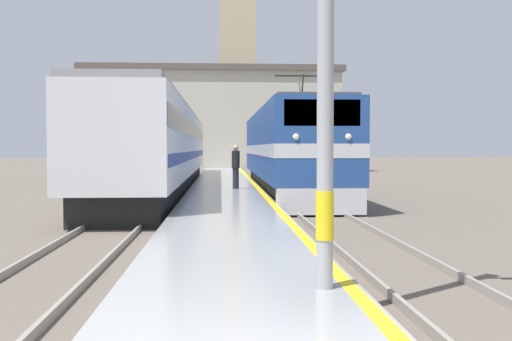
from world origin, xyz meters
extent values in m
plane|color=#60564C|center=(0.00, 30.00, 0.00)|extent=(200.00, 200.00, 0.00)
cube|color=#999999|center=(0.00, 25.00, 0.20)|extent=(3.09, 140.00, 0.40)
cube|color=yellow|center=(1.40, 25.00, 0.40)|extent=(0.20, 140.00, 0.00)
cube|color=#60564C|center=(2.85, 25.00, 0.01)|extent=(2.84, 140.00, 0.02)
cube|color=gray|center=(2.14, 25.00, 0.09)|extent=(0.07, 140.00, 0.14)
cube|color=gray|center=(3.57, 25.00, 0.09)|extent=(0.07, 140.00, 0.14)
cube|color=#60564C|center=(-2.99, 25.00, 0.01)|extent=(2.84, 140.00, 0.02)
cube|color=gray|center=(-3.70, 25.00, 0.09)|extent=(0.07, 140.00, 0.14)
cube|color=gray|center=(-2.27, 25.00, 0.09)|extent=(0.07, 140.00, 0.14)
cube|color=black|center=(2.85, 23.59, 0.45)|extent=(2.46, 17.51, 0.90)
cube|color=#23478C|center=(2.85, 23.59, 2.32)|extent=(2.90, 19.03, 2.84)
cube|color=silver|center=(2.85, 23.59, 2.03)|extent=(2.92, 19.05, 0.44)
cube|color=silver|center=(2.85, 14.22, 0.50)|extent=(2.75, 0.30, 0.81)
cube|color=black|center=(2.85, 14.13, 3.19)|extent=(2.32, 0.12, 0.80)
sphere|color=white|center=(2.06, 14.09, 2.46)|extent=(0.20, 0.20, 0.20)
sphere|color=white|center=(3.65, 14.09, 2.46)|extent=(0.20, 0.20, 0.20)
cube|color=#4C4C51|center=(2.85, 23.59, 3.80)|extent=(2.61, 18.08, 0.12)
cylinder|color=#333333|center=(2.85, 18.48, 4.36)|extent=(0.06, 0.63, 1.03)
cylinder|color=#333333|center=(2.85, 19.18, 4.36)|extent=(0.06, 0.63, 1.03)
cube|color=#262626|center=(2.85, 18.83, 4.86)|extent=(2.03, 0.08, 0.06)
cube|color=black|center=(-2.99, 26.28, 0.45)|extent=(2.46, 29.27, 0.90)
cube|color=silver|center=(-2.99, 26.28, 2.38)|extent=(2.90, 30.49, 2.96)
cube|color=black|center=(-2.99, 26.28, 2.97)|extent=(2.92, 29.88, 0.64)
cube|color=navy|center=(-2.99, 26.28, 1.79)|extent=(2.92, 29.88, 0.36)
cube|color=gray|center=(-2.99, 26.28, 3.96)|extent=(2.67, 30.49, 0.20)
cylinder|color=yellow|center=(1.06, 3.41, 1.30)|extent=(0.22, 0.22, 0.60)
cylinder|color=#23232D|center=(0.43, 21.41, 0.84)|extent=(0.26, 0.26, 0.88)
cylinder|color=black|center=(0.43, 21.41, 1.64)|extent=(0.34, 0.34, 0.73)
sphere|color=tan|center=(0.43, 21.41, 2.12)|extent=(0.24, 0.24, 0.24)
cube|color=tan|center=(1.69, 64.65, 12.69)|extent=(4.11, 4.11, 25.37)
cube|color=#B7B2A3|center=(-0.91, 51.52, 4.38)|extent=(22.32, 8.46, 8.76)
cube|color=#564C47|center=(-0.91, 51.52, 9.01)|extent=(22.92, 9.06, 0.50)
camera|label=1|loc=(-0.21, -3.81, 2.12)|focal=42.00mm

